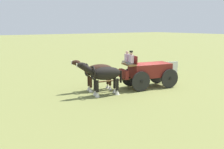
% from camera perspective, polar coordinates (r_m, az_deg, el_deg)
% --- Properties ---
extents(ground_plane, '(220.00, 220.00, 0.00)m').
position_cam_1_polar(ground_plane, '(17.81, 8.91, -2.95)').
color(ground_plane, olive).
extents(show_wagon, '(5.99, 2.42, 2.76)m').
position_cam_1_polar(show_wagon, '(17.46, 8.55, 0.90)').
color(show_wagon, maroon).
rests_on(show_wagon, ground).
extents(draft_horse_near, '(2.99, 1.24, 2.23)m').
position_cam_1_polar(draft_horse_near, '(15.28, -1.95, -0.04)').
color(draft_horse_near, black).
rests_on(draft_horse_near, ground).
extents(draft_horse_off, '(3.03, 1.26, 2.20)m').
position_cam_1_polar(draft_horse_off, '(16.49, -3.54, 0.74)').
color(draft_horse_off, '#331E14').
rests_on(draft_horse_off, ground).
extents(sponsor_banner, '(3.08, 0.98, 1.10)m').
position_cam_1_polar(sponsor_banner, '(22.82, 11.96, 1.54)').
color(sponsor_banner, silver).
rests_on(sponsor_banner, ground).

